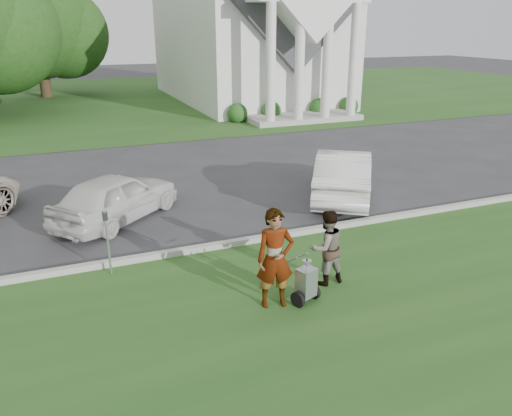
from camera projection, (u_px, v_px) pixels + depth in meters
ground at (247, 254)px, 11.48m from camera, size 120.00×120.00×0.00m
grass_strip at (307, 322)px, 8.87m from camera, size 80.00×7.00×0.01m
church_lawn at (109, 100)px, 34.95m from camera, size 80.00×30.00×0.01m
curb at (238, 242)px, 11.93m from camera, size 80.00×0.18×0.15m
church at (248, 9)px, 32.69m from camera, size 9.19×19.00×24.10m
tree_back at (37, 28)px, 34.51m from camera, size 9.61×7.60×8.89m
striping_cart at (306, 283)px, 9.36m from camera, size 0.77×1.12×0.97m
person_left at (275, 259)px, 9.09m from camera, size 0.77×0.59×1.91m
person_right at (326, 248)px, 9.95m from camera, size 0.80×0.65×1.56m
parking_meter_near at (107, 235)px, 10.26m from camera, size 0.10×0.09×1.43m
car_b at (116, 197)px, 13.27m from camera, size 3.95×3.73×1.32m
car_d at (343, 174)px, 15.06m from camera, size 3.75×4.59×1.47m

